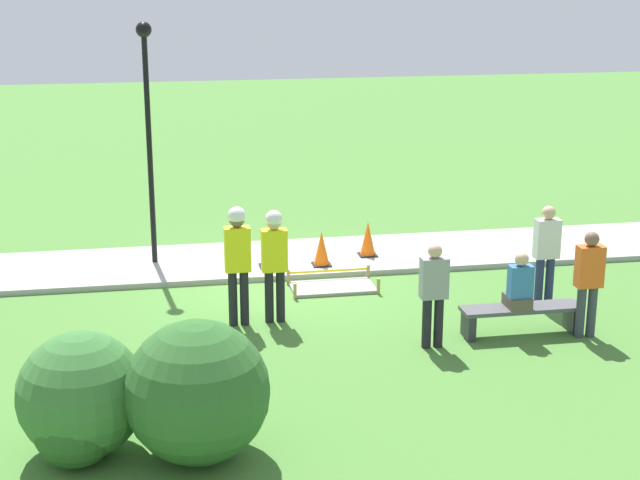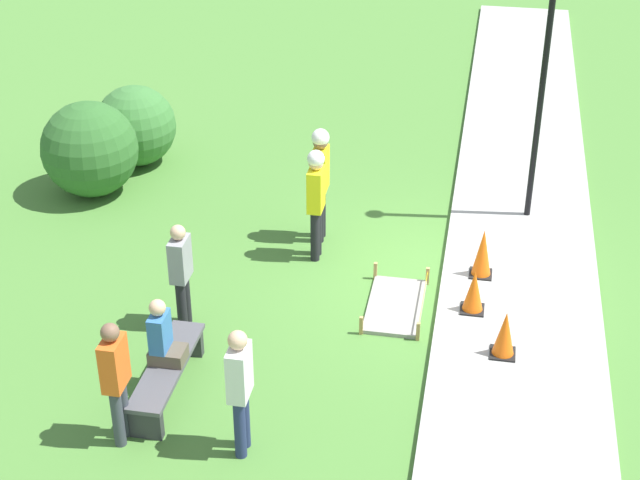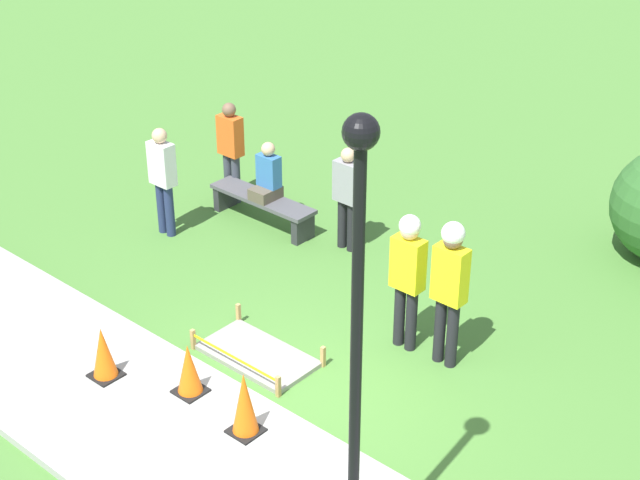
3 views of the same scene
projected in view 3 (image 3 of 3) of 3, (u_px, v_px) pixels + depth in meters
ground_plane at (276, 410)px, 11.10m from camera, size 60.00×60.00×0.00m
sidewalk at (200, 458)px, 10.32m from camera, size 28.00×2.31×0.10m
wet_concrete_patch at (257, 355)px, 11.99m from camera, size 1.50×0.83×0.28m
traffic_cone_near_patch at (103, 353)px, 11.35m from camera, size 0.34×0.34×0.67m
traffic_cone_far_patch at (189, 369)px, 11.09m from camera, size 0.34×0.34×0.64m
traffic_cone_sidewalk_edge at (245, 403)px, 10.44m from camera, size 0.34×0.34×0.77m
park_bench at (263, 204)px, 14.98m from camera, size 1.87×0.44×0.45m
person_seated_on_bench at (268, 176)px, 14.74m from camera, size 0.36×0.44×0.89m
worker_supervisor at (450, 280)px, 11.36m from camera, size 0.40×0.28×1.92m
worker_assistant at (408, 270)px, 11.70m from camera, size 0.40×0.26×1.83m
bystander_in_orange_shirt at (231, 146)px, 15.40m from camera, size 0.40×0.22×1.66m
bystander_in_gray_shirt at (163, 175)px, 14.39m from camera, size 0.40×0.22×1.70m
bystander_in_white_shirt at (348, 193)px, 14.01m from camera, size 0.40×0.22×1.59m
lamppost_near at (357, 302)px, 7.63m from camera, size 0.28×0.28×4.40m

